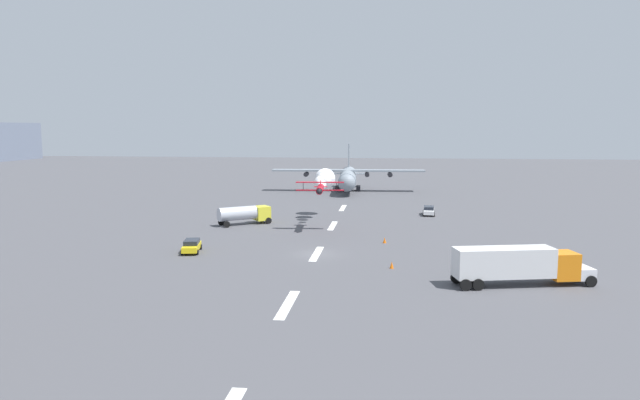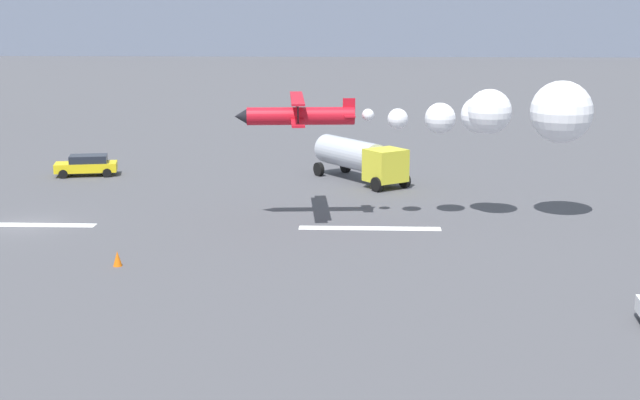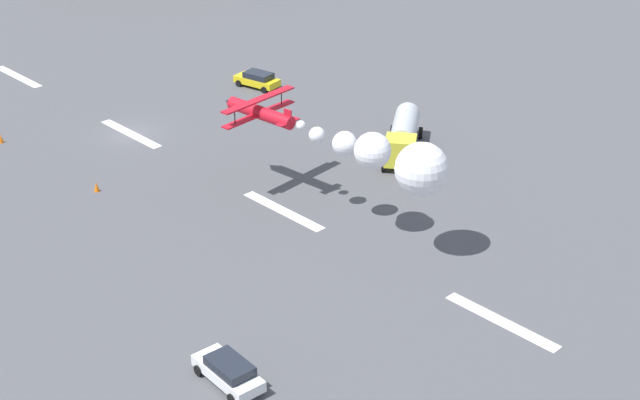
# 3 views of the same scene
# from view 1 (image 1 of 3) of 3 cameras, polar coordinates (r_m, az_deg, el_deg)

# --- Properties ---
(ground_plane) EXTENTS (440.00, 440.00, 0.00)m
(ground_plane) POSITION_cam_1_polar(r_m,az_deg,el_deg) (67.53, -0.35, -5.50)
(ground_plane) COLOR #4C4C51
(ground_plane) RESTS_ON ground
(runway_stripe_2) EXTENTS (8.00, 0.90, 0.01)m
(runway_stripe_2) POSITION_cam_1_polar(r_m,az_deg,el_deg) (48.78, -3.32, -10.57)
(runway_stripe_2) COLOR white
(runway_stripe_2) RESTS_ON ground
(runway_stripe_3) EXTENTS (8.00, 0.90, 0.01)m
(runway_stripe_3) POSITION_cam_1_polar(r_m,az_deg,el_deg) (67.53, -0.35, -5.50)
(runway_stripe_3) COLOR white
(runway_stripe_3) RESTS_ON ground
(runway_stripe_4) EXTENTS (8.00, 0.90, 0.01)m
(runway_stripe_4) POSITION_cam_1_polar(r_m,az_deg,el_deg) (86.67, 1.29, -2.64)
(runway_stripe_4) COLOR white
(runway_stripe_4) RESTS_ON ground
(runway_stripe_5) EXTENTS (8.00, 0.90, 0.01)m
(runway_stripe_5) POSITION_cam_1_polar(r_m,az_deg,el_deg) (106.00, 2.34, -0.81)
(runway_stripe_5) COLOR white
(runway_stripe_5) RESTS_ON ground
(cargo_transport_plane) EXTENTS (25.09, 36.40, 11.18)m
(cargo_transport_plane) POSITION_cam_1_polar(r_m,az_deg,el_deg) (132.98, 2.85, 2.30)
(cargo_transport_plane) COLOR gray
(cargo_transport_plane) RESTS_ON ground
(stunt_biplane_red) EXTENTS (20.37, 7.06, 3.55)m
(stunt_biplane_red) POSITION_cam_1_polar(r_m,az_deg,el_deg) (93.47, 0.37, 1.98)
(stunt_biplane_red) COLOR red
(semi_truck_orange) EXTENTS (5.74, 13.71, 3.70)m
(semi_truck_orange) POSITION_cam_1_polar(r_m,az_deg,el_deg) (57.05, 19.51, -6.14)
(semi_truck_orange) COLOR silver
(semi_truck_orange) RESTS_ON ground
(fuel_tanker_truck) EXTENTS (6.91, 8.05, 2.90)m
(fuel_tanker_truck) POSITION_cam_1_polar(r_m,az_deg,el_deg) (88.27, -7.65, -1.38)
(fuel_tanker_truck) COLOR yellow
(fuel_tanker_truck) RESTS_ON ground
(followme_car_yellow) EXTENTS (4.70, 2.29, 1.52)m
(followme_car_yellow) POSITION_cam_1_polar(r_m,az_deg,el_deg) (99.05, 11.02, -1.05)
(followme_car_yellow) COLOR white
(followme_car_yellow) RESTS_ON ground
(airport_staff_sedan) EXTENTS (4.70, 2.72, 1.52)m
(airport_staff_sedan) POSITION_cam_1_polar(r_m,az_deg,el_deg) (70.04, -12.94, -4.54)
(airport_staff_sedan) COLOR yellow
(airport_staff_sedan) RESTS_ON ground
(traffic_cone_near) EXTENTS (0.44, 0.44, 0.75)m
(traffic_cone_near) POSITION_cam_1_polar(r_m,az_deg,el_deg) (61.06, 7.32, -6.58)
(traffic_cone_near) COLOR orange
(traffic_cone_near) RESTS_ON ground
(traffic_cone_far) EXTENTS (0.44, 0.44, 0.75)m
(traffic_cone_far) POSITION_cam_1_polar(r_m,az_deg,el_deg) (74.16, 6.59, -4.09)
(traffic_cone_far) COLOR orange
(traffic_cone_far) RESTS_ON ground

